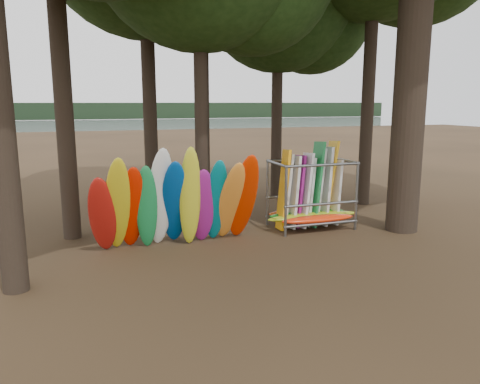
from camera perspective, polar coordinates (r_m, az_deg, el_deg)
name	(u,v)px	position (r m, az deg, el deg)	size (l,w,h in m)	color
ground	(270,248)	(13.56, 3.73, -6.85)	(120.00, 120.00, 0.00)	#47331E
lake	(116,130)	(72.21, -14.84, 7.26)	(160.00, 160.00, 0.00)	gray
far_shore	(101,111)	(122.04, -16.59, 9.45)	(160.00, 4.00, 4.00)	black
kayak_row	(177,203)	(13.35, -7.66, -1.40)	(4.87, 2.03, 3.09)	#AE160F
storage_rack	(311,196)	(15.69, 8.63, -0.52)	(3.24, 1.63, 2.88)	slate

